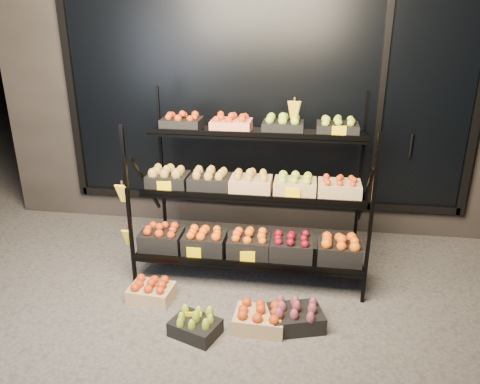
% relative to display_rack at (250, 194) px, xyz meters
% --- Properties ---
extents(ground, '(24.00, 24.00, 0.00)m').
position_rel_display_rack_xyz_m(ground, '(0.01, -0.60, -0.79)').
color(ground, '#514F4C').
rests_on(ground, ground).
extents(building, '(6.00, 2.08, 3.50)m').
position_rel_display_rack_xyz_m(building, '(0.01, 1.99, 0.96)').
color(building, '#2D2826').
rests_on(building, ground).
extents(display_rack, '(2.18, 1.02, 1.72)m').
position_rel_display_rack_xyz_m(display_rack, '(0.00, 0.00, 0.00)').
color(display_rack, black).
rests_on(display_rack, ground).
extents(tag_floor_a, '(0.13, 0.01, 0.12)m').
position_rel_display_rack_xyz_m(tag_floor_a, '(-0.32, -1.00, -0.73)').
color(tag_floor_a, '#FFD700').
rests_on(tag_floor_a, ground).
extents(tag_floor_b, '(0.13, 0.01, 0.12)m').
position_rel_display_rack_xyz_m(tag_floor_b, '(0.31, -1.00, -0.73)').
color(tag_floor_b, '#FFD700').
rests_on(tag_floor_b, ground).
extents(floor_crate_left, '(0.39, 0.30, 0.19)m').
position_rel_display_rack_xyz_m(floor_crate_left, '(-0.78, -0.65, -0.70)').
color(floor_crate_left, tan).
rests_on(floor_crate_left, ground).
extents(floor_crate_midleft, '(0.43, 0.37, 0.19)m').
position_rel_display_rack_xyz_m(floor_crate_midleft, '(-0.29, -1.06, -0.70)').
color(floor_crate_midleft, black).
rests_on(floor_crate_midleft, ground).
extents(floor_crate_midright, '(0.40, 0.30, 0.20)m').
position_rel_display_rack_xyz_m(floor_crate_midright, '(0.19, -0.91, -0.69)').
color(floor_crate_midright, tan).
rests_on(floor_crate_midright, ground).
extents(floor_crate_right, '(0.49, 0.42, 0.21)m').
position_rel_display_rack_xyz_m(floor_crate_right, '(0.48, -0.84, -0.69)').
color(floor_crate_right, black).
rests_on(floor_crate_right, ground).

